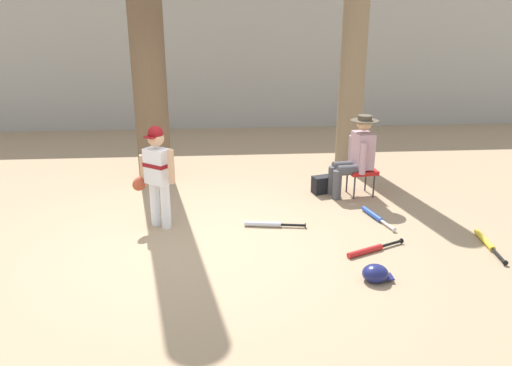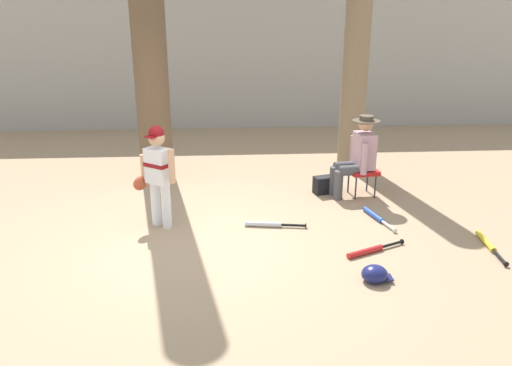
{
  "view_description": "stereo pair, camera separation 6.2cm",
  "coord_description": "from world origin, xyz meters",
  "px_view_note": "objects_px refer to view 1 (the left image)",
  "views": [
    {
      "loc": [
        0.33,
        -5.31,
        2.59
      ],
      "look_at": [
        0.73,
        0.01,
        0.75
      ],
      "focal_mm": 34.89,
      "sensor_mm": 36.0,
      "label": 1
    },
    {
      "loc": [
        0.39,
        -5.31,
        2.59
      ],
      "look_at": [
        0.73,
        0.01,
        0.75
      ],
      "focal_mm": 34.89,
      "sensor_mm": 36.0,
      "label": 2
    }
  ],
  "objects_px": {
    "bat_yellow_trainer": "(487,242)",
    "tree_near_player": "(145,14)",
    "young_ballplayer": "(157,170)",
    "bat_aluminum_silver": "(268,224)",
    "bat_blue_youth": "(375,216)",
    "batting_helmet_navy": "(376,273)",
    "handbag_beside_stool": "(324,184)",
    "seated_spectator": "(356,154)",
    "tree_behind_spectator": "(353,60)",
    "folding_stool": "(361,171)",
    "bat_red_barrel": "(369,250)"
  },
  "relations": [
    {
      "from": "bat_yellow_trainer",
      "to": "bat_blue_youth",
      "type": "distance_m",
      "value": 1.39
    },
    {
      "from": "tree_behind_spectator",
      "to": "folding_stool",
      "type": "xyz_separation_m",
      "value": [
        -0.23,
        -1.66,
        -1.45
      ]
    },
    {
      "from": "folding_stool",
      "to": "bat_aluminum_silver",
      "type": "bearing_deg",
      "value": -144.37
    },
    {
      "from": "seated_spectator",
      "to": "handbag_beside_stool",
      "type": "relative_size",
      "value": 3.53
    },
    {
      "from": "handbag_beside_stool",
      "to": "tree_near_player",
      "type": "bearing_deg",
      "value": 157.41
    },
    {
      "from": "young_ballplayer",
      "to": "seated_spectator",
      "type": "xyz_separation_m",
      "value": [
        2.76,
        0.93,
        -0.1
      ]
    },
    {
      "from": "folding_stool",
      "to": "bat_yellow_trainer",
      "type": "bearing_deg",
      "value": -59.95
    },
    {
      "from": "bat_yellow_trainer",
      "to": "bat_aluminum_silver",
      "type": "distance_m",
      "value": 2.61
    },
    {
      "from": "bat_yellow_trainer",
      "to": "tree_near_player",
      "type": "bearing_deg",
      "value": 144.32
    },
    {
      "from": "young_ballplayer",
      "to": "batting_helmet_navy",
      "type": "bearing_deg",
      "value": -33.52
    },
    {
      "from": "young_ballplayer",
      "to": "bat_aluminum_silver",
      "type": "bearing_deg",
      "value": -5.31
    },
    {
      "from": "bat_red_barrel",
      "to": "bat_aluminum_silver",
      "type": "distance_m",
      "value": 1.35
    },
    {
      "from": "young_ballplayer",
      "to": "bat_red_barrel",
      "type": "height_order",
      "value": "young_ballplayer"
    },
    {
      "from": "seated_spectator",
      "to": "batting_helmet_navy",
      "type": "distance_m",
      "value": 2.57
    },
    {
      "from": "tree_near_player",
      "to": "young_ballplayer",
      "type": "bearing_deg",
      "value": -82.07
    },
    {
      "from": "seated_spectator",
      "to": "bat_red_barrel",
      "type": "relative_size",
      "value": 1.59
    },
    {
      "from": "tree_near_player",
      "to": "bat_aluminum_silver",
      "type": "xyz_separation_m",
      "value": [
        1.67,
        -2.29,
        -2.52
      ]
    },
    {
      "from": "bat_blue_youth",
      "to": "bat_aluminum_silver",
      "type": "distance_m",
      "value": 1.45
    },
    {
      "from": "folding_stool",
      "to": "tree_near_player",
      "type": "bearing_deg",
      "value": 158.77
    },
    {
      "from": "tree_behind_spectator",
      "to": "batting_helmet_navy",
      "type": "relative_size",
      "value": 13.19
    },
    {
      "from": "young_ballplayer",
      "to": "handbag_beside_stool",
      "type": "bearing_deg",
      "value": 24.59
    },
    {
      "from": "bat_blue_youth",
      "to": "batting_helmet_navy",
      "type": "distance_m",
      "value": 1.65
    },
    {
      "from": "young_ballplayer",
      "to": "batting_helmet_navy",
      "type": "relative_size",
      "value": 4.1
    },
    {
      "from": "young_ballplayer",
      "to": "batting_helmet_navy",
      "type": "xyz_separation_m",
      "value": [
        2.33,
        -1.54,
        -0.67
      ]
    },
    {
      "from": "handbag_beside_stool",
      "to": "batting_helmet_navy",
      "type": "distance_m",
      "value": 2.61
    },
    {
      "from": "folding_stool",
      "to": "bat_aluminum_silver",
      "type": "distance_m",
      "value": 1.86
    },
    {
      "from": "bat_yellow_trainer",
      "to": "bat_aluminum_silver",
      "type": "xyz_separation_m",
      "value": [
        -2.52,
        0.71,
        0.0
      ]
    },
    {
      "from": "folding_stool",
      "to": "seated_spectator",
      "type": "distance_m",
      "value": 0.29
    },
    {
      "from": "tree_near_player",
      "to": "bat_red_barrel",
      "type": "height_order",
      "value": "tree_near_player"
    },
    {
      "from": "tree_behind_spectator",
      "to": "bat_aluminum_silver",
      "type": "height_order",
      "value": "tree_behind_spectator"
    },
    {
      "from": "folding_stool",
      "to": "handbag_beside_stool",
      "type": "xyz_separation_m",
      "value": [
        -0.52,
        0.13,
        -0.23
      ]
    },
    {
      "from": "seated_spectator",
      "to": "bat_aluminum_silver",
      "type": "xyz_separation_m",
      "value": [
        -1.39,
        -1.05,
        -0.61
      ]
    },
    {
      "from": "bat_aluminum_silver",
      "to": "batting_helmet_navy",
      "type": "relative_size",
      "value": 2.46
    },
    {
      "from": "handbag_beside_stool",
      "to": "bat_red_barrel",
      "type": "distance_m",
      "value": 2.0
    },
    {
      "from": "handbag_beside_stool",
      "to": "seated_spectator",
      "type": "bearing_deg",
      "value": -18.47
    },
    {
      "from": "bat_aluminum_silver",
      "to": "batting_helmet_navy",
      "type": "height_order",
      "value": "batting_helmet_navy"
    },
    {
      "from": "folding_stool",
      "to": "batting_helmet_navy",
      "type": "height_order",
      "value": "folding_stool"
    },
    {
      "from": "tree_near_player",
      "to": "handbag_beside_stool",
      "type": "bearing_deg",
      "value": -22.59
    },
    {
      "from": "seated_spectator",
      "to": "bat_yellow_trainer",
      "type": "height_order",
      "value": "seated_spectator"
    },
    {
      "from": "folding_stool",
      "to": "seated_spectator",
      "type": "bearing_deg",
      "value": -173.16
    },
    {
      "from": "folding_stool",
      "to": "batting_helmet_navy",
      "type": "bearing_deg",
      "value": -101.93
    },
    {
      "from": "handbag_beside_stool",
      "to": "batting_helmet_navy",
      "type": "relative_size",
      "value": 1.07
    },
    {
      "from": "handbag_beside_stool",
      "to": "bat_aluminum_silver",
      "type": "relative_size",
      "value": 0.43
    },
    {
      "from": "tree_behind_spectator",
      "to": "bat_blue_youth",
      "type": "bearing_deg",
      "value": -96.1
    },
    {
      "from": "young_ballplayer",
      "to": "folding_stool",
      "type": "height_order",
      "value": "young_ballplayer"
    },
    {
      "from": "bat_red_barrel",
      "to": "bat_blue_youth",
      "type": "distance_m",
      "value": 1.03
    },
    {
      "from": "bat_blue_youth",
      "to": "batting_helmet_navy",
      "type": "height_order",
      "value": "batting_helmet_navy"
    },
    {
      "from": "handbag_beside_stool",
      "to": "bat_red_barrel",
      "type": "relative_size",
      "value": 0.45
    },
    {
      "from": "handbag_beside_stool",
      "to": "batting_helmet_navy",
      "type": "xyz_separation_m",
      "value": [
        -0.0,
        -2.61,
        -0.05
      ]
    },
    {
      "from": "tree_near_player",
      "to": "young_ballplayer",
      "type": "relative_size",
      "value": 4.5
    }
  ]
}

